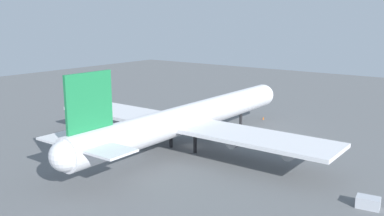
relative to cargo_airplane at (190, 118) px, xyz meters
The scene contains 4 objects.
ground_plane 6.32m from the cargo_airplane, ahead, with size 272.92×272.92×0.00m, color slate.
cargo_airplane is the anchor object (origin of this frame).
cargo_container_aft 38.81m from the cargo_airplane, 101.71° to the right, with size 2.46×3.44×1.63m.
safety_cone_nose 31.86m from the cargo_airplane, ahead, with size 0.48×0.48×0.68m, color orange.
Camera 1 is at (-67.49, -50.68, 26.39)m, focal length 39.04 mm.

